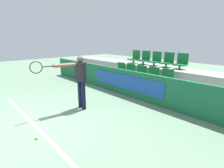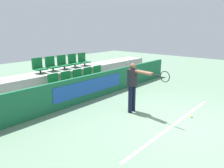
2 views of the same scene
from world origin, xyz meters
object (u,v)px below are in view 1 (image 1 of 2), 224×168
stadium_chair_4 (166,79)px  stadium_chair_5 (135,57)px  stadium_chair_2 (140,74)px  stadium_chair_7 (155,60)px  tennis_ball (36,138)px  stadium_chair_6 (144,58)px  stadium_chair_0 (120,70)px  stadium_chair_1 (129,72)px  stadium_chair_9 (181,62)px  stadium_chair_3 (152,76)px  stadium_chair_8 (167,61)px  tennis_player (79,76)px

stadium_chair_4 → stadium_chair_5: (-2.34, 1.02, 0.50)m
stadium_chair_2 → stadium_chair_7: stadium_chair_7 is taller
tennis_ball → stadium_chair_6: bearing=103.8°
stadium_chair_0 → stadium_chair_1: (0.59, 0.00, 0.00)m
stadium_chair_0 → stadium_chair_4: bearing=0.0°
stadium_chair_5 → stadium_chair_9: 2.34m
stadium_chair_3 → stadium_chair_7: 1.28m
stadium_chair_4 → stadium_chair_8: 1.28m
stadium_chair_7 → tennis_ball: 5.62m
stadium_chair_1 → stadium_chair_6: stadium_chair_6 is taller
stadium_chair_3 → stadium_chair_9: (0.59, 1.02, 0.50)m
stadium_chair_4 → stadium_chair_6: bearing=149.9°
stadium_chair_5 → stadium_chair_1: bearing=-60.1°
stadium_chair_2 → stadium_chair_9: stadium_chair_9 is taller
stadium_chair_3 → stadium_chair_9: bearing=60.1°
stadium_chair_4 → tennis_player: (-1.26, -2.77, 0.28)m
stadium_chair_5 → tennis_ball: stadium_chair_5 is taller
stadium_chair_8 → tennis_ball: size_ratio=9.08×
stadium_chair_2 → stadium_chair_8: 1.28m
stadium_chair_5 → stadium_chair_9: size_ratio=1.00×
stadium_chair_0 → stadium_chair_2: 1.17m
stadium_chair_3 → stadium_chair_8: size_ratio=1.00×
stadium_chair_4 → tennis_ball: 4.50m
stadium_chair_9 → stadium_chair_8: bearing=180.0°
stadium_chair_3 → stadium_chair_2: bearing=180.0°
stadium_chair_2 → stadium_chair_4: size_ratio=1.00×
stadium_chair_3 → stadium_chair_8: stadium_chair_8 is taller
tennis_player → stadium_chair_8: bearing=87.7°
stadium_chair_4 → stadium_chair_8: stadium_chair_8 is taller
stadium_chair_7 → stadium_chair_9: 1.17m
stadium_chair_8 → stadium_chair_9: 0.59m
stadium_chair_0 → tennis_ball: 4.87m
stadium_chair_1 → tennis_player: bearing=-79.9°
stadium_chair_2 → stadium_chair_3: size_ratio=1.00×
stadium_chair_8 → tennis_player: (-0.68, -3.79, -0.21)m
stadium_chair_6 → tennis_ball: 5.73m
stadium_chair_0 → stadium_chair_9: bearing=23.5°
stadium_chair_1 → stadium_chair_3: (1.17, 0.00, 0.00)m
stadium_chair_1 → stadium_chair_5: size_ratio=1.00×
tennis_ball → stadium_chair_9: bearing=85.6°
stadium_chair_0 → stadium_chair_8: stadium_chair_8 is taller
stadium_chair_3 → stadium_chair_9: size_ratio=1.00×
stadium_chair_1 → tennis_ball: size_ratio=9.08×
stadium_chair_3 → stadium_chair_7: bearing=119.9°
stadium_chair_0 → stadium_chair_7: stadium_chair_7 is taller
stadium_chair_1 → stadium_chair_3: same height
stadium_chair_2 → stadium_chair_1: bearing=180.0°
stadium_chair_4 → stadium_chair_8: size_ratio=1.00×
stadium_chair_2 → stadium_chair_6: size_ratio=1.00×
stadium_chair_8 → stadium_chair_9: bearing=0.0°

